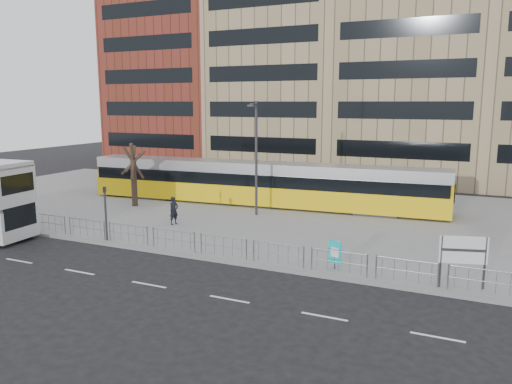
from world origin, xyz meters
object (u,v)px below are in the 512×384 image
at_px(station_sign, 463,252).
at_px(ad_panel, 335,253).
at_px(pedestrian, 174,211).
at_px(lamp_post_west, 256,154).
at_px(bare_tree, 132,141).
at_px(traffic_light_west, 105,206).
at_px(tram, 258,183).

distance_m(station_sign, ad_panel, 5.59).
bearing_deg(pedestrian, lamp_post_west, -20.14).
xyz_separation_m(lamp_post_west, bare_tree, (-9.66, -1.02, 0.61)).
bearing_deg(station_sign, bare_tree, 145.18).
relative_size(ad_panel, bare_tree, 0.19).
height_order(pedestrian, traffic_light_west, traffic_light_west).
bearing_deg(lamp_post_west, bare_tree, -174.00).
relative_size(tram, pedestrian, 15.42).
distance_m(ad_panel, bare_tree, 19.95).
height_order(tram, pedestrian, tram).
bearing_deg(pedestrian, bare_tree, 75.93).
relative_size(traffic_light_west, lamp_post_west, 0.40).
xyz_separation_m(tram, ad_panel, (9.50, -12.29, -0.84)).
bearing_deg(tram, traffic_light_west, -110.39).
distance_m(lamp_post_west, bare_tree, 9.73).
relative_size(tram, bare_tree, 3.96).
bearing_deg(ad_panel, traffic_light_west, -156.21).
height_order(station_sign, pedestrian, station_sign).
distance_m(pedestrian, bare_tree, 8.12).
distance_m(ad_panel, lamp_post_west, 12.62).
height_order(lamp_post_west, bare_tree, lamp_post_west).
xyz_separation_m(tram, lamp_post_west, (1.32, -3.34, 2.65)).
bearing_deg(tram, bare_tree, -156.65).
distance_m(traffic_light_west, bare_tree, 10.06).
bearing_deg(lamp_post_west, traffic_light_west, -118.01).
height_order(tram, lamp_post_west, lamp_post_west).
bearing_deg(tram, lamp_post_west, -72.66).
bearing_deg(ad_panel, pedestrian, -178.11).
xyz_separation_m(pedestrian, bare_tree, (-6.01, 3.70, 4.00)).
xyz_separation_m(tram, bare_tree, (-8.34, -4.35, 3.26)).
bearing_deg(bare_tree, station_sign, -19.06).
bearing_deg(lamp_post_west, ad_panel, -47.59).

